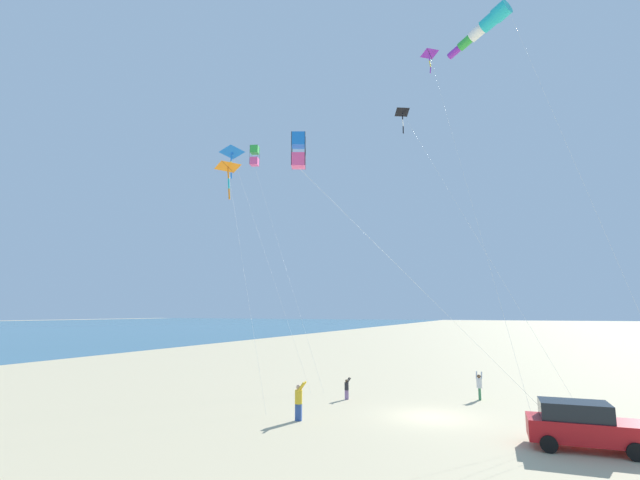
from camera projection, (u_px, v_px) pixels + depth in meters
name	position (u px, v px, depth m)	size (l,w,h in m)	color
ground_plane	(430.00, 417.00, 23.75)	(600.00, 600.00, 0.00)	#C6B58C
parked_car	(582.00, 425.00, 18.21)	(4.40, 2.27, 1.85)	red
person_adult_flyer	(299.00, 399.00, 23.06)	(0.62, 0.50, 1.95)	#335199
person_child_green_jacket	(347.00, 387.00, 28.61)	(0.48, 0.47, 1.34)	#8E6B9E
person_child_grey_jacket	(479.00, 385.00, 28.47)	(0.39, 0.50, 1.71)	#3D7F51
kite_delta_white_trailing	(431.00, 57.00, 27.81)	(5.06, 5.43, 21.49)	purple
kite_box_yellow_midlevel	(299.00, 151.00, 16.67)	(9.33, 8.60, 12.01)	blue
kite_windsock_striped_overhead	(485.00, 25.00, 25.24)	(9.38, 2.48, 22.15)	#1EB7C6
kite_delta_magenta_far_left	(404.00, 114.00, 28.66)	(9.38, 2.65, 18.30)	black
kite_delta_red_high_left	(228.00, 167.00, 33.30)	(7.09, 5.17, 16.43)	orange
kite_delta_orange_high_right	(232.00, 153.00, 40.65)	(10.53, 4.28, 20.17)	blue
kite_box_teal_far_right	(255.00, 156.00, 45.57)	(11.63, 8.64, 22.10)	green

